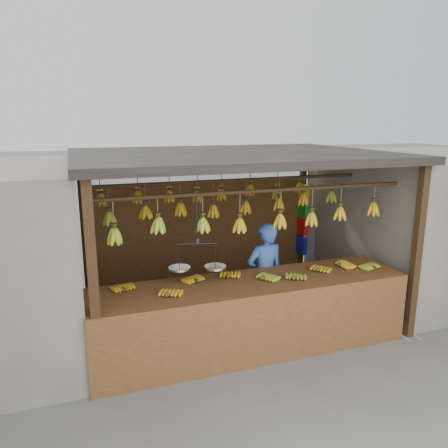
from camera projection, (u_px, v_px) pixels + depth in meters
name	position (u px, v px, depth m)	size (l,w,h in m)	color
ground	(231.00, 312.00, 6.62)	(80.00, 80.00, 0.00)	#5B5B57
stall	(223.00, 180.00, 6.47)	(4.30, 3.30, 2.40)	#2F1F0F
neighbor_right	(427.00, 220.00, 7.51)	(3.00, 3.00, 2.30)	slate
counter	(256.00, 299.00, 5.28)	(3.95, 0.90, 0.96)	brown
hanging_bananas	(231.00, 206.00, 6.24)	(3.60, 2.25, 0.39)	#92A523
balance_scale	(197.00, 263.00, 5.18)	(0.67, 0.35, 0.89)	black
vendor	(265.00, 276.00, 5.98)	(0.55, 0.36, 1.50)	#3359A5
bag_bundles	(302.00, 218.00, 8.25)	(0.08, 0.26, 1.34)	yellow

